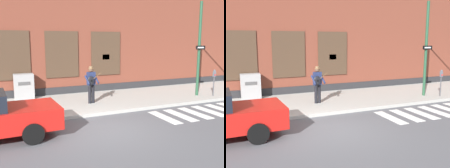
# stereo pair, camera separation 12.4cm
# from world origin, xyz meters

# --- Properties ---
(ground_plane) EXTENTS (160.00, 160.00, 0.00)m
(ground_plane) POSITION_xyz_m (0.00, 0.00, 0.00)
(ground_plane) COLOR #56565B
(sidewalk) EXTENTS (28.00, 4.44, 0.14)m
(sidewalk) POSITION_xyz_m (0.00, 3.90, 0.07)
(sidewalk) COLOR #ADAAA3
(sidewalk) RESTS_ON ground
(building_backdrop) EXTENTS (28.00, 4.06, 8.04)m
(building_backdrop) POSITION_xyz_m (-0.00, 8.11, 4.02)
(building_backdrop) COLOR brown
(building_backdrop) RESTS_ON ground
(crosswalk) EXTENTS (5.20, 1.90, 0.01)m
(crosswalk) POSITION_xyz_m (5.19, 0.38, 0.01)
(crosswalk) COLOR silver
(crosswalk) RESTS_ON ground
(busker) EXTENTS (0.73, 0.55, 1.77)m
(busker) POSITION_xyz_m (0.71, 3.40, 1.15)
(busker) COLOR black
(busker) RESTS_ON sidewalk
(traffic_light) EXTENTS (0.60, 3.17, 5.18)m
(traffic_light) POSITION_xyz_m (6.59, 1.60, 3.74)
(traffic_light) COLOR #234C33
(traffic_light) RESTS_ON sidewalk
(parking_meter) EXTENTS (0.13, 0.11, 1.44)m
(parking_meter) POSITION_xyz_m (7.29, 2.26, 1.09)
(parking_meter) COLOR #47474C
(parking_meter) RESTS_ON sidewalk
(utility_box) EXTENTS (0.97, 0.56, 1.30)m
(utility_box) POSITION_xyz_m (-2.12, 5.67, 0.79)
(utility_box) COLOR #9E9E9E
(utility_box) RESTS_ON sidewalk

